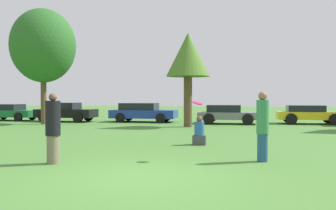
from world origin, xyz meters
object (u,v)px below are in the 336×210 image
at_px(bystander_sitting, 199,133).
at_px(tree_0, 43,46).
at_px(parked_car_black, 65,112).
at_px(frisbee, 197,103).
at_px(tree_1, 188,56).
at_px(parked_car_yellow, 309,114).
at_px(parked_car_grey, 227,114).
at_px(person_catcher, 263,126).
at_px(parked_car_green, 10,112).
at_px(parked_car_blue, 143,112).
at_px(person_thrower, 53,129).

distance_m(bystander_sitting, tree_0, 14.03).
bearing_deg(parked_car_black, bystander_sitting, -44.20).
xyz_separation_m(frisbee, tree_1, (-1.64, 10.81, 2.49)).
bearing_deg(parked_car_yellow, tree_1, -152.26).
xyz_separation_m(bystander_sitting, parked_car_grey, (0.78, 10.52, 0.23)).
bearing_deg(person_catcher, tree_0, -55.11).
relative_size(parked_car_black, parked_car_grey, 1.07).
xyz_separation_m(parked_car_green, parked_car_black, (4.64, -0.49, 0.07)).
bearing_deg(person_catcher, parked_car_blue, -77.68).
bearing_deg(parked_car_black, tree_0, -93.47).
distance_m(tree_0, parked_car_grey, 12.40).
bearing_deg(tree_0, parked_car_black, 85.31).
relative_size(tree_0, parked_car_grey, 1.87).
height_order(person_thrower, parked_car_black, person_thrower).
height_order(parked_car_green, parked_car_blue, parked_car_blue).
relative_size(frisbee, parked_car_black, 0.07).
bearing_deg(parked_car_black, parked_car_yellow, 4.04).
bearing_deg(parked_car_grey, person_thrower, -104.23).
bearing_deg(parked_car_yellow, bystander_sitting, -116.28).
distance_m(person_thrower, parked_car_blue, 15.67).
xyz_separation_m(person_thrower, tree_1, (1.93, 12.05, 3.14)).
height_order(frisbee, bystander_sitting, frisbee).
bearing_deg(tree_1, tree_0, 177.94).
height_order(tree_0, parked_car_yellow, tree_0).
relative_size(tree_0, parked_car_yellow, 1.77).
bearing_deg(parked_car_blue, parked_car_black, -171.49).
bearing_deg(frisbee, tree_1, 98.64).
height_order(parked_car_black, parked_car_grey, parked_car_black).
bearing_deg(tree_0, tree_1, -2.06).
relative_size(tree_1, parked_car_green, 1.36).
bearing_deg(person_catcher, parked_car_yellow, -118.96).
bearing_deg(person_catcher, person_thrower, 0.00).
relative_size(parked_car_grey, parked_car_yellow, 0.95).
xyz_separation_m(frisbee, parked_car_black, (-10.63, 13.65, -0.85)).
xyz_separation_m(person_thrower, parked_car_yellow, (9.24, 15.69, -0.26)).
bearing_deg(parked_car_black, person_thrower, -63.43).
xyz_separation_m(frisbee, parked_car_yellow, (5.66, 14.45, -0.90)).
distance_m(bystander_sitting, parked_car_blue, 12.29).
relative_size(frisbee, bystander_sitting, 0.28).
bearing_deg(parked_car_grey, parked_car_blue, 174.26).
bearing_deg(parked_car_yellow, frisbee, -110.16).
relative_size(tree_0, parked_car_green, 1.83).
distance_m(tree_0, parked_car_blue, 7.71).
xyz_separation_m(parked_car_blue, parked_car_grey, (5.78, -0.71, -0.03)).
height_order(person_catcher, parked_car_yellow, person_catcher).
bearing_deg(tree_1, frisbee, -81.36).
bearing_deg(frisbee, tree_0, 134.21).
xyz_separation_m(parked_car_black, parked_car_grey, (11.17, -0.02, -0.06)).
relative_size(parked_car_green, parked_car_black, 0.96).
distance_m(tree_1, parked_car_black, 10.00).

